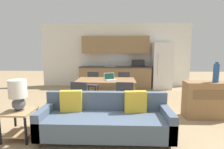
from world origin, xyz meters
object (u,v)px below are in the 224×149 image
(table_lamp, at_px, (18,93))
(vase, at_px, (216,73))
(dining_table, at_px, (106,82))
(dining_chair_far_right, at_px, (124,83))
(refrigerator, at_px, (161,66))
(dining_chair_far_left, at_px, (92,83))
(couch, at_px, (105,119))
(dining_chair_near_right, at_px, (125,96))
(side_table, at_px, (20,120))
(dining_chair_near_left, at_px, (81,96))
(credenza, at_px, (207,100))
(laptop, at_px, (110,78))

(table_lamp, distance_m, vase, 4.11)
(dining_table, height_order, dining_chair_far_right, dining_chair_far_right)
(refrigerator, height_order, vase, refrigerator)
(dining_table, relative_size, dining_chair_far_left, 2.00)
(dining_table, distance_m, couch, 1.95)
(dining_chair_near_right, bearing_deg, table_lamp, 39.75)
(side_table, relative_size, dining_chair_far_left, 0.61)
(table_lamp, distance_m, dining_chair_near_left, 1.51)
(vase, bearing_deg, dining_table, 159.54)
(dining_chair_near_right, bearing_deg, vase, -177.04)
(dining_table, xyz_separation_m, dining_chair_far_right, (0.54, 0.85, -0.20))
(refrigerator, bearing_deg, couch, -115.46)
(side_table, distance_m, credenza, 3.99)
(table_lamp, bearing_deg, dining_chair_near_left, 54.88)
(credenza, bearing_deg, side_table, -163.63)
(side_table, xyz_separation_m, credenza, (3.83, 1.13, 0.08))
(credenza, xyz_separation_m, dining_chair_near_right, (-1.91, 0.11, 0.05))
(dining_chair_near_right, relative_size, dining_chair_far_right, 1.00)
(table_lamp, xyz_separation_m, dining_chair_far_left, (0.86, 2.89, -0.36))
(vase, bearing_deg, couch, -158.48)
(side_table, height_order, table_lamp, table_lamp)
(couch, relative_size, dining_chair_near_right, 2.75)
(dining_table, height_order, vase, vase)
(side_table, relative_size, vase, 1.11)
(table_lamp, distance_m, laptop, 2.50)
(dining_chair_far_left, bearing_deg, dining_chair_near_right, -49.37)
(laptop, bearing_deg, dining_chair_near_left, -156.80)
(credenza, height_order, dining_chair_far_left, credenza)
(table_lamp, bearing_deg, dining_chair_near_right, 32.68)
(couch, xyz_separation_m, side_table, (-1.52, -0.13, 0.02))
(dining_table, relative_size, dining_chair_far_right, 2.00)
(dining_chair_far_left, height_order, dining_chair_near_left, same)
(side_table, xyz_separation_m, dining_chair_far_left, (0.87, 2.89, 0.13))
(table_lamp, relative_size, laptop, 1.39)
(laptop, bearing_deg, dining_table, 130.37)
(dining_table, relative_size, couch, 0.73)
(table_lamp, distance_m, dining_chair_near_right, 2.30)
(refrigerator, bearing_deg, dining_chair_far_right, -138.11)
(credenza, xyz_separation_m, dining_chair_far_right, (-1.90, 1.77, 0.05))
(dining_chair_near_left, bearing_deg, couch, 130.81)
(dining_table, bearing_deg, refrigerator, 46.88)
(table_lamp, xyz_separation_m, dining_chair_near_right, (1.91, 1.23, -0.36))
(vase, distance_m, dining_chair_far_left, 3.63)
(couch, relative_size, table_lamp, 4.13)
(vase, bearing_deg, dining_chair_far_right, 138.29)
(dining_chair_far_right, bearing_deg, table_lamp, -119.03)
(refrigerator, distance_m, table_lamp, 5.57)
(couch, bearing_deg, credenza, 23.42)
(table_lamp, bearing_deg, side_table, -125.14)
(dining_chair_near_right, bearing_deg, couch, 77.46)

